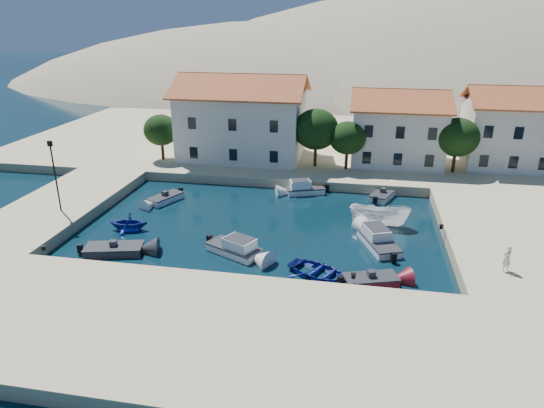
{
  "coord_description": "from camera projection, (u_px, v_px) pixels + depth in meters",
  "views": [
    {
      "loc": [
        7.82,
        -27.26,
        16.92
      ],
      "look_at": [
        0.85,
        10.36,
        2.0
      ],
      "focal_mm": 32.0,
      "sensor_mm": 36.0,
      "label": 1
    }
  ],
  "objects": [
    {
      "name": "bollards",
      "position": [
        282.0,
        249.0,
        35.09
      ],
      "size": [
        29.36,
        9.56,
        0.3
      ],
      "color": "black",
      "rests_on": "ground"
    },
    {
      "name": "hills",
      "position": [
        401.0,
        154.0,
        150.69
      ],
      "size": [
        254.0,
        176.0,
        99.0
      ],
      "color": "tan",
      "rests_on": "ground"
    },
    {
      "name": "motorboat_red_se",
      "position": [
        371.0,
        281.0,
        32.54
      ],
      "size": [
        3.94,
        2.68,
        1.25
      ],
      "rotation": [
        0.0,
        0.0,
        0.32
      ],
      "color": "maroon",
      "rests_on": "ground"
    },
    {
      "name": "quay_east",
      "position": [
        517.0,
        240.0,
        37.95
      ],
      "size": [
        11.0,
        20.0,
        1.0
      ],
      "primitive_type": "cube",
      "color": "#CCBB8C",
      "rests_on": "ground"
    },
    {
      "name": "lamppost",
      "position": [
        54.0,
        169.0,
        41.02
      ],
      "size": [
        0.35,
        0.25,
        6.22
      ],
      "color": "black",
      "rests_on": "quay_west"
    },
    {
      "name": "rowboat_west",
      "position": [
        129.0,
        230.0,
        40.99
      ],
      "size": [
        3.57,
        3.19,
        1.7
      ],
      "primitive_type": "imported",
      "rotation": [
        0.0,
        0.0,
        -1.44
      ],
      "color": "navy",
      "rests_on": "ground"
    },
    {
      "name": "building_left",
      "position": [
        242.0,
        116.0,
        56.96
      ],
      "size": [
        14.7,
        9.45,
        9.7
      ],
      "color": "beige",
      "rests_on": "quay_north"
    },
    {
      "name": "pedestrian",
      "position": [
        507.0,
        258.0,
        32.02
      ],
      "size": [
        0.81,
        0.74,
        1.87
      ],
      "primitive_type": "imported",
      "rotation": [
        0.0,
        0.0,
        3.69
      ],
      "color": "silver",
      "rests_on": "quay_east"
    },
    {
      "name": "quay_south",
      "position": [
        203.0,
        334.0,
        26.77
      ],
      "size": [
        52.0,
        12.0,
        1.0
      ],
      "primitive_type": "cube",
      "color": "#CCBB8C",
      "rests_on": "ground"
    },
    {
      "name": "quay_north",
      "position": [
        317.0,
        143.0,
        66.74
      ],
      "size": [
        80.0,
        36.0,
        1.0
      ],
      "primitive_type": "cube",
      "color": "#CCBB8C",
      "rests_on": "ground"
    },
    {
      "name": "trees",
      "position": [
        330.0,
        133.0,
        53.24
      ],
      "size": [
        37.3,
        5.3,
        6.45
      ],
      "color": "#382314",
      "rests_on": "quay_north"
    },
    {
      "name": "motorboat_white_ne",
      "position": [
        383.0,
        195.0,
        47.98
      ],
      "size": [
        2.9,
        3.98,
        1.25
      ],
      "rotation": [
        0.0,
        0.0,
        1.19
      ],
      "color": "white",
      "rests_on": "ground"
    },
    {
      "name": "quay_west",
      "position": [
        60.0,
        206.0,
        44.65
      ],
      "size": [
        8.0,
        20.0,
        1.0
      ],
      "primitive_type": "cube",
      "color": "#CCBB8C",
      "rests_on": "ground"
    },
    {
      "name": "rowboat_south",
      "position": [
        319.0,
        276.0,
        33.71
      ],
      "size": [
        5.53,
        4.94,
        0.94
      ],
      "primitive_type": "imported",
      "rotation": [
        0.0,
        0.0,
        1.11
      ],
      "color": "navy",
      "rests_on": "ground"
    },
    {
      "name": "boat_east",
      "position": [
        379.0,
        225.0,
        41.86
      ],
      "size": [
        5.36,
        2.5,
        2.0
      ],
      "primitive_type": "imported",
      "rotation": [
        0.0,
        0.0,
        1.46
      ],
      "color": "white",
      "rests_on": "ground"
    },
    {
      "name": "building_mid",
      "position": [
        398.0,
        126.0,
        55.08
      ],
      "size": [
        10.5,
        8.4,
        8.3
      ],
      "color": "beige",
      "rests_on": "quay_north"
    },
    {
      "name": "motorboat_white_west",
      "position": [
        165.0,
        198.0,
        47.15
      ],
      "size": [
        2.93,
        3.94,
        1.25
      ],
      "rotation": [
        0.0,
        0.0,
        -1.99
      ],
      "color": "white",
      "rests_on": "ground"
    },
    {
      "name": "cabin_cruiser_north",
      "position": [
        305.0,
        189.0,
        49.22
      ],
      "size": [
        4.18,
        2.85,
        1.6
      ],
      "rotation": [
        0.0,
        0.0,
        3.49
      ],
      "color": "white",
      "rests_on": "ground"
    },
    {
      "name": "building_right",
      "position": [
        508.0,
        126.0,
        53.87
      ],
      "size": [
        9.45,
        8.4,
        8.8
      ],
      "color": "beige",
      "rests_on": "quay_north"
    },
    {
      "name": "ground",
      "position": [
        231.0,
        286.0,
        32.45
      ],
      "size": [
        400.0,
        400.0,
        0.0
      ],
      "primitive_type": "plane",
      "color": "black",
      "rests_on": "ground"
    },
    {
      "name": "motorboat_grey_sw",
      "position": [
        114.0,
        250.0,
        36.85
      ],
      "size": [
        4.63,
        2.88,
        1.25
      ],
      "rotation": [
        0.0,
        0.0,
        0.24
      ],
      "color": "#2D2E32",
      "rests_on": "ground"
    },
    {
      "name": "cabin_cruiser_east",
      "position": [
        379.0,
        241.0,
        37.84
      ],
      "size": [
        3.49,
        5.06,
        1.6
      ],
      "rotation": [
        0.0,
        0.0,
        1.95
      ],
      "color": "white",
      "rests_on": "ground"
    },
    {
      "name": "cabin_cruiser_south",
      "position": [
        234.0,
        248.0,
        36.76
      ],
      "size": [
        4.72,
        3.61,
        1.6
      ],
      "rotation": [
        0.0,
        0.0,
        -0.46
      ],
      "color": "white",
      "rests_on": "ground"
    }
  ]
}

